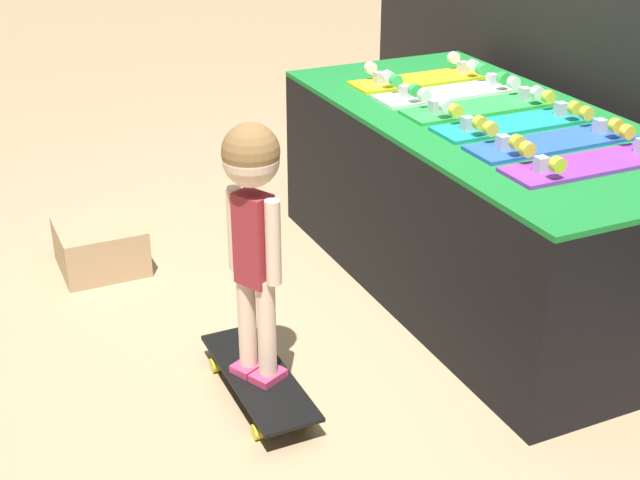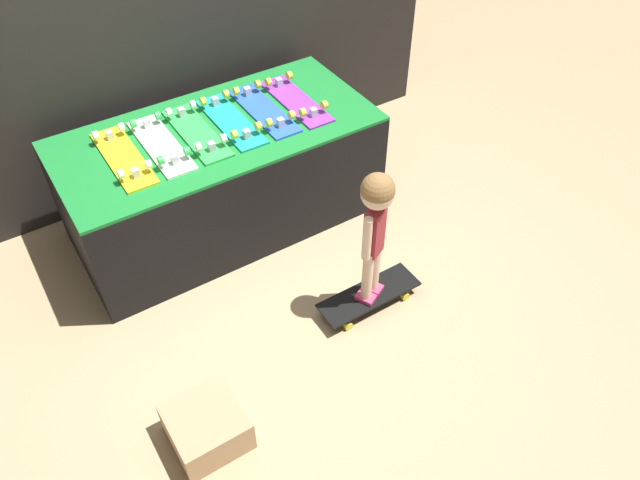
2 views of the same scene
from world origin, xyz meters
name	(u,v)px [view 1 (image 1 of 2)]	position (x,y,z in m)	size (l,w,h in m)	color
ground_plane	(355,312)	(0.00, 0.00, 0.00)	(16.00, 16.00, 0.00)	tan
display_rack	(485,204)	(0.00, 0.59, 0.37)	(1.96, 0.94, 0.73)	black
skateboard_yellow_on_rack	(422,77)	(-0.58, 0.61, 0.75)	(0.19, 0.65, 0.09)	yellow
skateboard_white_on_rack	(449,90)	(-0.35, 0.61, 0.75)	(0.19, 0.65, 0.09)	white
skateboard_green_on_rack	(480,105)	(-0.12, 0.61, 0.75)	(0.19, 0.65, 0.09)	green
skateboard_teal_on_rack	(515,121)	(0.12, 0.61, 0.75)	(0.19, 0.65, 0.09)	teal
skateboard_blue_on_rack	(552,140)	(0.35, 0.61, 0.75)	(0.19, 0.65, 0.09)	blue
skateboard_purple_on_rack	(592,161)	(0.58, 0.59, 0.75)	(0.19, 0.65, 0.09)	purple
skateboard_on_floor	(259,378)	(0.37, -0.56, 0.07)	(0.64, 0.21, 0.09)	black
child	(253,206)	(0.37, -0.56, 0.71)	(0.20, 0.18, 0.89)	#E03D6B
storage_box	(101,246)	(-0.82, -0.84, 0.10)	(0.36, 0.36, 0.21)	tan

